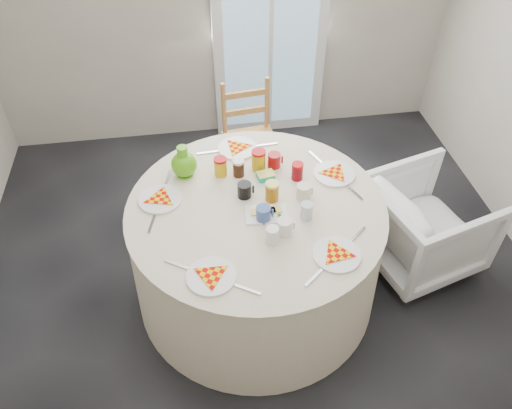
{
  "coord_description": "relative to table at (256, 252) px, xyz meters",
  "views": [
    {
      "loc": [
        -0.35,
        -2.12,
        2.84
      ],
      "look_at": [
        -0.02,
        0.02,
        0.8
      ],
      "focal_mm": 35.0,
      "sensor_mm": 36.0,
      "label": 1
    }
  ],
  "objects": [
    {
      "name": "floor",
      "position": [
        0.02,
        -0.02,
        -0.38
      ],
      "size": [
        4.0,
        4.0,
        0.0
      ],
      "primitive_type": "plane",
      "color": "black",
      "rests_on": "ground"
    },
    {
      "name": "glass_door",
      "position": [
        0.42,
        1.93,
        0.68
      ],
      "size": [
        1.0,
        0.08,
        2.1
      ],
      "primitive_type": "cube",
      "color": "silver",
      "rests_on": "floor"
    },
    {
      "name": "table",
      "position": [
        0.0,
        0.0,
        0.0
      ],
      "size": [
        1.62,
        1.62,
        0.82
      ],
      "primitive_type": "cylinder",
      "color": "beige",
      "rests_on": "floor"
    },
    {
      "name": "wooden_chair",
      "position": [
        0.13,
        1.1,
        0.09
      ],
      "size": [
        0.46,
        0.44,
        0.93
      ],
      "primitive_type": null,
      "rotation": [
        0.0,
        0.0,
        0.11
      ],
      "color": "#BB7043",
      "rests_on": "floor"
    },
    {
      "name": "armchair",
      "position": [
        1.21,
        0.1,
        0.02
      ],
      "size": [
        0.86,
        0.89,
        0.75
      ],
      "primitive_type": "imported",
      "rotation": [
        0.0,
        0.0,
        1.85
      ],
      "color": "white",
      "rests_on": "floor"
    },
    {
      "name": "place_settings",
      "position": [
        0.0,
        0.0,
        0.4
      ],
      "size": [
        1.62,
        1.62,
        0.03
      ],
      "primitive_type": null,
      "rotation": [
        0.0,
        0.0,
        -0.14
      ],
      "color": "white",
      "rests_on": "table"
    },
    {
      "name": "jar_cluster",
      "position": [
        0.05,
        0.27,
        0.45
      ],
      "size": [
        0.55,
        0.28,
        0.16
      ],
      "primitive_type": null,
      "rotation": [
        0.0,
        0.0,
        0.01
      ],
      "color": "#9C601A",
      "rests_on": "table"
    },
    {
      "name": "butter_tub",
      "position": [
        0.1,
        0.25,
        0.41
      ],
      "size": [
        0.12,
        0.09,
        0.04
      ],
      "primitive_type": "cube",
      "rotation": [
        0.0,
        0.0,
        0.17
      ],
      "color": "#00B19E",
      "rests_on": "table"
    },
    {
      "name": "green_pitcher",
      "position": [
        -0.4,
        0.37,
        0.49
      ],
      "size": [
        0.2,
        0.2,
        0.21
      ],
      "primitive_type": null,
      "rotation": [
        0.0,
        0.0,
        0.25
      ],
      "color": "#50AA12",
      "rests_on": "table"
    },
    {
      "name": "cheese_platter",
      "position": [
        0.05,
        -0.08,
        0.4
      ],
      "size": [
        0.26,
        0.18,
        0.03
      ],
      "primitive_type": null,
      "rotation": [
        0.0,
        0.0,
        -0.08
      ],
      "color": "white",
      "rests_on": "table"
    },
    {
      "name": "mugs_glasses",
      "position": [
        0.12,
        -0.02,
        0.44
      ],
      "size": [
        0.85,
        0.85,
        0.12
      ],
      "primitive_type": null,
      "rotation": [
        0.0,
        0.0,
        -0.43
      ],
      "color": "gray",
      "rests_on": "table"
    }
  ]
}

